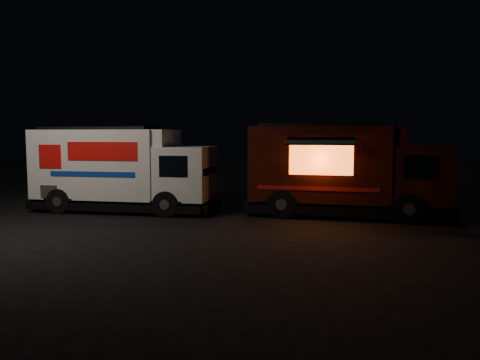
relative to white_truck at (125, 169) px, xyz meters
name	(u,v)px	position (x,y,z in m)	size (l,w,h in m)	color
ground	(180,226)	(3.10, -1.44, -1.39)	(80.00, 80.00, 0.00)	black
white_truck	(125,169)	(0.00, 0.00, 0.00)	(6.11, 2.09, 2.77)	white
red_truck	(347,170)	(6.78, 2.36, 0.05)	(6.17, 2.27, 2.87)	#3B130A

